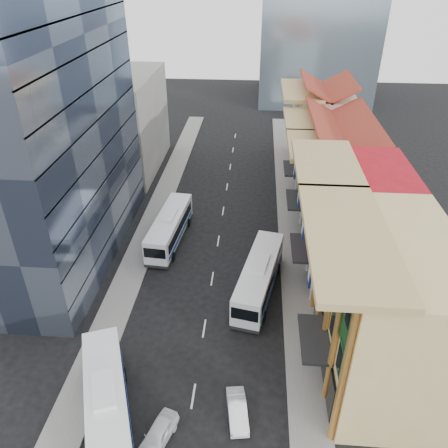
# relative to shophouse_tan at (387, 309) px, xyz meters

# --- Properties ---
(ground) EXTENTS (200.00, 200.00, 0.00)m
(ground) POSITION_rel_shophouse_tan_xyz_m (-14.00, -5.00, -6.00)
(ground) COLOR black
(ground) RESTS_ON ground
(sidewalk_right) EXTENTS (3.00, 90.00, 0.15)m
(sidewalk_right) POSITION_rel_shophouse_tan_xyz_m (-5.50, 17.00, -5.92)
(sidewalk_right) COLOR slate
(sidewalk_right) RESTS_ON ground
(sidewalk_left) EXTENTS (3.00, 90.00, 0.15)m
(sidewalk_left) POSITION_rel_shophouse_tan_xyz_m (-22.50, 17.00, -5.92)
(sidewalk_left) COLOR slate
(sidewalk_left) RESTS_ON ground
(shophouse_tan) EXTENTS (8.00, 14.00, 12.00)m
(shophouse_tan) POSITION_rel_shophouse_tan_xyz_m (0.00, 0.00, 0.00)
(shophouse_tan) COLOR #DBC57E
(shophouse_tan) RESTS_ON ground
(shophouse_red) EXTENTS (8.00, 10.00, 12.00)m
(shophouse_red) POSITION_rel_shophouse_tan_xyz_m (0.00, 12.00, 0.00)
(shophouse_red) COLOR #B1131E
(shophouse_red) RESTS_ON ground
(shophouse_cream_near) EXTENTS (8.00, 9.00, 10.00)m
(shophouse_cream_near) POSITION_rel_shophouse_tan_xyz_m (0.00, 21.50, -1.00)
(shophouse_cream_near) COLOR beige
(shophouse_cream_near) RESTS_ON ground
(shophouse_cream_mid) EXTENTS (8.00, 9.00, 10.00)m
(shophouse_cream_mid) POSITION_rel_shophouse_tan_xyz_m (0.00, 30.50, -1.00)
(shophouse_cream_mid) COLOR beige
(shophouse_cream_mid) RESTS_ON ground
(shophouse_cream_far) EXTENTS (8.00, 12.00, 11.00)m
(shophouse_cream_far) POSITION_rel_shophouse_tan_xyz_m (0.00, 41.00, -0.50)
(shophouse_cream_far) COLOR beige
(shophouse_cream_far) RESTS_ON ground
(office_tower) EXTENTS (12.00, 26.00, 30.00)m
(office_tower) POSITION_rel_shophouse_tan_xyz_m (-31.00, 14.00, 9.00)
(office_tower) COLOR #39435A
(office_tower) RESTS_ON ground
(office_block_far) EXTENTS (10.00, 18.00, 14.00)m
(office_block_far) POSITION_rel_shophouse_tan_xyz_m (-30.00, 37.00, 1.00)
(office_block_far) COLOR gray
(office_block_far) RESTS_ON ground
(bus_left_near) EXTENTS (6.80, 11.93, 3.76)m
(bus_left_near) POSITION_rel_shophouse_tan_xyz_m (-19.50, -6.60, -4.12)
(bus_left_near) COLOR white
(bus_left_near) RESTS_ON ground
(bus_left_far) EXTENTS (3.67, 11.60, 3.66)m
(bus_left_far) POSITION_rel_shophouse_tan_xyz_m (-19.50, 16.60, -4.17)
(bus_left_far) COLOR white
(bus_left_far) RESTS_ON ground
(bus_right) EXTENTS (5.06, 12.06, 3.77)m
(bus_right) POSITION_rel_shophouse_tan_xyz_m (-9.29, 8.34, -4.12)
(bus_right) COLOR white
(bus_right) RESTS_ON ground
(sedan_left) EXTENTS (2.68, 4.11, 1.30)m
(sedan_left) POSITION_rel_shophouse_tan_xyz_m (-15.87, -7.66, -5.35)
(sedan_left) COLOR white
(sedan_left) RESTS_ON ground
(sedan_right) EXTENTS (1.90, 3.90, 1.23)m
(sedan_right) POSITION_rel_shophouse_tan_xyz_m (-10.63, -5.39, -5.38)
(sedan_right) COLOR white
(sedan_right) RESTS_ON ground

